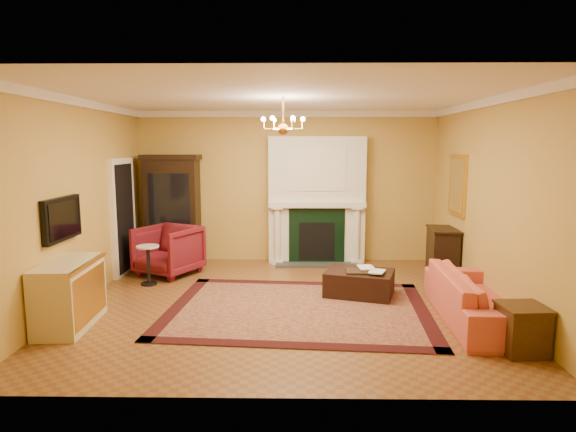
{
  "coord_description": "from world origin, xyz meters",
  "views": [
    {
      "loc": [
        0.17,
        -6.91,
        2.31
      ],
      "look_at": [
        0.06,
        0.3,
        1.26
      ],
      "focal_mm": 30.0,
      "sensor_mm": 36.0,
      "label": 1
    }
  ],
  "objects_px": {
    "wingback_armchair": "(168,248)",
    "end_table": "(522,331)",
    "coral_sofa": "(476,289)",
    "console_table": "(442,254)",
    "leather_ottoman": "(359,283)",
    "pedestal_table": "(148,262)",
    "commode": "(69,294)",
    "china_cabinet": "(173,212)"
  },
  "relations": [
    {
      "from": "wingback_armchair",
      "to": "end_table",
      "type": "relative_size",
      "value": 1.86
    },
    {
      "from": "coral_sofa",
      "to": "console_table",
      "type": "distance_m",
      "value": 2.17
    },
    {
      "from": "coral_sofa",
      "to": "leather_ottoman",
      "type": "xyz_separation_m",
      "value": [
        -1.4,
        1.08,
        -0.23
      ]
    },
    {
      "from": "pedestal_table",
      "to": "end_table",
      "type": "xyz_separation_m",
      "value": [
        5.01,
        -2.62,
        -0.13
      ]
    },
    {
      "from": "pedestal_table",
      "to": "console_table",
      "type": "height_order",
      "value": "console_table"
    },
    {
      "from": "console_table",
      "to": "end_table",
      "type": "bearing_deg",
      "value": -85.69
    },
    {
      "from": "pedestal_table",
      "to": "leather_ottoman",
      "type": "height_order",
      "value": "pedestal_table"
    },
    {
      "from": "coral_sofa",
      "to": "commode",
      "type": "bearing_deg",
      "value": 95.85
    },
    {
      "from": "china_cabinet",
      "to": "commode",
      "type": "xyz_separation_m",
      "value": [
        -0.47,
        -3.48,
        -0.6
      ]
    },
    {
      "from": "coral_sofa",
      "to": "end_table",
      "type": "xyz_separation_m",
      "value": [
        0.14,
        -1.01,
        -0.17
      ]
    },
    {
      "from": "pedestal_table",
      "to": "coral_sofa",
      "type": "distance_m",
      "value": 5.12
    },
    {
      "from": "wingback_armchair",
      "to": "end_table",
      "type": "bearing_deg",
      "value": -6.25
    },
    {
      "from": "china_cabinet",
      "to": "commode",
      "type": "distance_m",
      "value": 3.56
    },
    {
      "from": "wingback_armchair",
      "to": "console_table",
      "type": "xyz_separation_m",
      "value": [
        4.9,
        -0.11,
        -0.06
      ]
    },
    {
      "from": "coral_sofa",
      "to": "console_table",
      "type": "height_order",
      "value": "coral_sofa"
    },
    {
      "from": "pedestal_table",
      "to": "console_table",
      "type": "bearing_deg",
      "value": 6.15
    },
    {
      "from": "wingback_armchair",
      "to": "pedestal_table",
      "type": "xyz_separation_m",
      "value": [
        -0.17,
        -0.66,
        -0.1
      ]
    },
    {
      "from": "coral_sofa",
      "to": "pedestal_table",
      "type": "bearing_deg",
      "value": 74.52
    },
    {
      "from": "end_table",
      "to": "console_table",
      "type": "bearing_deg",
      "value": 88.92
    },
    {
      "from": "china_cabinet",
      "to": "wingback_armchair",
      "type": "bearing_deg",
      "value": -79.71
    },
    {
      "from": "pedestal_table",
      "to": "console_table",
      "type": "relative_size",
      "value": 0.79
    },
    {
      "from": "wingback_armchair",
      "to": "end_table",
      "type": "distance_m",
      "value": 5.85
    },
    {
      "from": "pedestal_table",
      "to": "commode",
      "type": "height_order",
      "value": "commode"
    },
    {
      "from": "wingback_armchair",
      "to": "coral_sofa",
      "type": "relative_size",
      "value": 0.44
    },
    {
      "from": "china_cabinet",
      "to": "leather_ottoman",
      "type": "xyz_separation_m",
      "value": [
        3.43,
        -2.12,
        -0.82
      ]
    },
    {
      "from": "leather_ottoman",
      "to": "china_cabinet",
      "type": "bearing_deg",
      "value": 165.75
    },
    {
      "from": "commode",
      "to": "console_table",
      "type": "distance_m",
      "value": 6.02
    },
    {
      "from": "console_table",
      "to": "commode",
      "type": "bearing_deg",
      "value": -150.77
    },
    {
      "from": "end_table",
      "to": "leather_ottoman",
      "type": "bearing_deg",
      "value": 126.35
    },
    {
      "from": "china_cabinet",
      "to": "console_table",
      "type": "relative_size",
      "value": 2.41
    },
    {
      "from": "end_table",
      "to": "leather_ottoman",
      "type": "xyz_separation_m",
      "value": [
        -1.54,
        2.09,
        -0.06
      ]
    },
    {
      "from": "commode",
      "to": "coral_sofa",
      "type": "xyz_separation_m",
      "value": [
        5.31,
        0.28,
        0.01
      ]
    },
    {
      "from": "wingback_armchair",
      "to": "commode",
      "type": "relative_size",
      "value": 0.86
    },
    {
      "from": "commode",
      "to": "leather_ottoman",
      "type": "bearing_deg",
      "value": 16.49
    },
    {
      "from": "commode",
      "to": "console_table",
      "type": "bearing_deg",
      "value": 21.13
    },
    {
      "from": "commode",
      "to": "end_table",
      "type": "xyz_separation_m",
      "value": [
        5.45,
        -0.73,
        -0.16
      ]
    },
    {
      "from": "commode",
      "to": "pedestal_table",
      "type": "bearing_deg",
      "value": 74.07
    },
    {
      "from": "end_table",
      "to": "leather_ottoman",
      "type": "distance_m",
      "value": 2.6
    },
    {
      "from": "china_cabinet",
      "to": "end_table",
      "type": "bearing_deg",
      "value": -38.29
    },
    {
      "from": "wingback_armchair",
      "to": "china_cabinet",
      "type": "bearing_deg",
      "value": 126.22
    },
    {
      "from": "china_cabinet",
      "to": "end_table",
      "type": "height_order",
      "value": "china_cabinet"
    },
    {
      "from": "china_cabinet",
      "to": "pedestal_table",
      "type": "distance_m",
      "value": 1.71
    }
  ]
}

